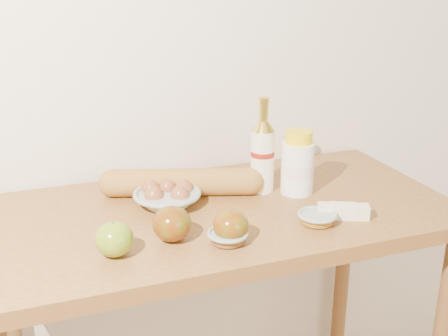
{
  "coord_description": "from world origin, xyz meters",
  "views": [
    {
      "loc": [
        -0.44,
        -0.06,
        1.49
      ],
      "look_at": [
        0.0,
        1.15,
        1.02
      ],
      "focal_mm": 45.0,
      "sensor_mm": 36.0,
      "label": 1
    }
  ],
  "objects": [
    {
      "name": "back_wall",
      "position": [
        0.0,
        1.51,
        1.3
      ],
      "size": [
        3.5,
        0.02,
        2.6
      ],
      "primitive_type": "cube",
      "color": "silver",
      "rests_on": "ground"
    },
    {
      "name": "bourbon_bottle",
      "position": [
        0.15,
        1.25,
        1.01
      ],
      "size": [
        0.08,
        0.08,
        0.26
      ],
      "rotation": [
        0.0,
        0.0,
        -0.28
      ],
      "color": "#F0E8CC",
      "rests_on": "table"
    },
    {
      "name": "sugar_bowl",
      "position": [
        -0.05,
        1.0,
        0.91
      ],
      "size": [
        0.12,
        0.12,
        0.03
      ],
      "rotation": [
        0.0,
        0.0,
        0.4
      ],
      "color": "#93A09B",
      "rests_on": "table"
    },
    {
      "name": "baguette",
      "position": [
        -0.07,
        1.3,
        0.94
      ],
      "size": [
        0.45,
        0.21,
        0.07
      ],
      "rotation": [
        0.0,
        0.0,
        -0.31
      ],
      "color": "#BC8739",
      "rests_on": "table"
    },
    {
      "name": "table",
      "position": [
        0.0,
        1.18,
        0.78
      ],
      "size": [
        1.2,
        0.6,
        0.9
      ],
      "color": "#A06B33",
      "rests_on": "ground"
    },
    {
      "name": "apple_redgreen_front",
      "position": [
        -0.16,
        1.05,
        0.94
      ],
      "size": [
        0.12,
        0.12,
        0.08
      ],
      "rotation": [
        0.0,
        0.0,
        -0.4
      ],
      "color": "maroon",
      "rests_on": "table"
    },
    {
      "name": "cream_bottle",
      "position": [
        0.23,
        1.21,
        0.98
      ],
      "size": [
        0.1,
        0.1,
        0.18
      ],
      "rotation": [
        0.0,
        0.0,
        0.09
      ],
      "color": "white",
      "rests_on": "table"
    },
    {
      "name": "butter_stick",
      "position": [
        0.27,
        1.02,
        0.92
      ],
      "size": [
        0.13,
        0.08,
        0.04
      ],
      "rotation": [
        0.0,
        0.0,
        -0.43
      ],
      "color": "#F1E8BB",
      "rests_on": "table"
    },
    {
      "name": "syrup_bowl",
      "position": [
        0.19,
        1.01,
        0.91
      ],
      "size": [
        0.11,
        0.11,
        0.03
      ],
      "rotation": [
        0.0,
        0.0,
        -0.14
      ],
      "color": "#98A6A1",
      "rests_on": "table"
    },
    {
      "name": "apple_yellowgreen",
      "position": [
        -0.3,
        1.02,
        0.94
      ],
      "size": [
        0.09,
        0.09,
        0.08
      ],
      "rotation": [
        0.0,
        0.0,
        0.08
      ],
      "color": "#9C961F",
      "rests_on": "table"
    },
    {
      "name": "apple_redgreen_right",
      "position": [
        -0.04,
        1.0,
        0.94
      ],
      "size": [
        0.1,
        0.1,
        0.08
      ],
      "rotation": [
        0.0,
        0.0,
        -0.36
      ],
      "color": "#951408",
      "rests_on": "table"
    },
    {
      "name": "egg_bowl",
      "position": [
        -0.12,
        1.24,
        0.93
      ],
      "size": [
        0.22,
        0.22,
        0.06
      ],
      "rotation": [
        0.0,
        0.0,
        -0.29
      ],
      "color": "#99A7A0",
      "rests_on": "table"
    }
  ]
}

